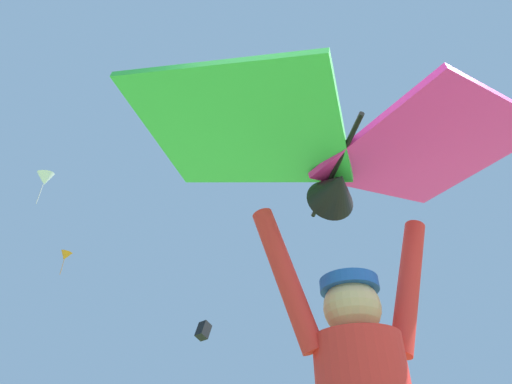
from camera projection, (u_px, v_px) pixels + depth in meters
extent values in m
sphere|color=tan|center=(352.00, 308.00, 1.70)|extent=(0.23, 0.23, 0.23)
cylinder|color=#1E47AD|center=(349.00, 286.00, 1.76)|extent=(0.27, 0.27, 0.05)
cylinder|color=red|center=(409.00, 284.00, 1.80)|extent=(0.29, 0.13, 0.62)
cylinder|color=red|center=(286.00, 276.00, 1.74)|extent=(0.29, 0.13, 0.62)
cylinder|color=black|center=(334.00, 172.00, 2.10)|extent=(0.13, 0.80, 0.02)
cube|color=#DB2393|center=(432.00, 150.00, 2.12)|extent=(1.14, 1.05, 0.23)
cube|color=green|center=(241.00, 131.00, 2.01)|extent=(1.23, 1.19, 0.23)
cone|color=black|center=(336.00, 189.00, 2.05)|extent=(0.26, 0.23, 0.24)
cube|color=#19B2AD|center=(297.00, 304.00, 26.66)|extent=(0.66, 0.62, 0.94)
cube|color=black|center=(203.00, 331.00, 34.86)|extent=(1.47, 1.43, 1.57)
cone|color=black|center=(202.00, 141.00, 22.33)|extent=(0.94, 1.00, 0.72)
cylinder|color=black|center=(201.00, 152.00, 21.92)|extent=(0.03, 0.03, 0.92)
cone|color=white|center=(45.00, 179.00, 31.65)|extent=(1.62, 1.69, 1.35)
cylinder|color=#A4A4A4|center=(40.00, 194.00, 30.87)|extent=(0.05, 0.05, 1.75)
cone|color=orange|center=(65.00, 256.00, 30.90)|extent=(1.02, 1.02, 0.89)
cylinder|color=#A75C15|center=(62.00, 267.00, 30.38)|extent=(0.04, 0.04, 1.17)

